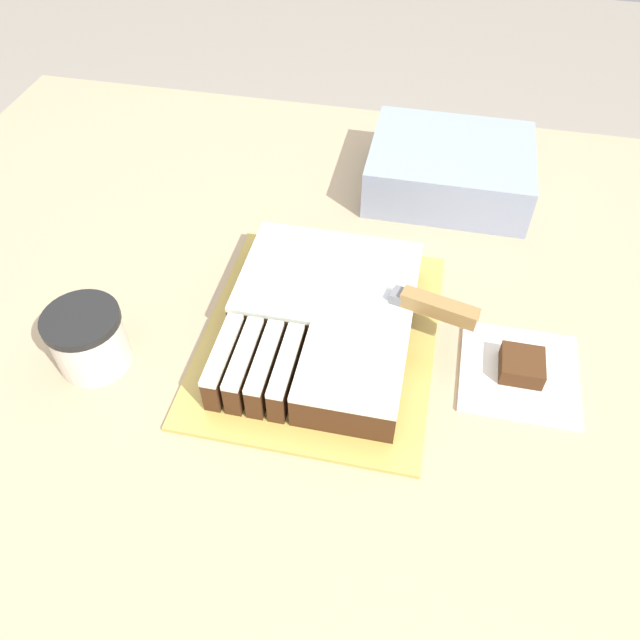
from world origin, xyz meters
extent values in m
plane|color=#9E9384|center=(0.00, 0.00, 0.00)|extent=(8.00, 8.00, 0.00)
cube|color=tan|center=(0.00, 0.00, 0.48)|extent=(1.40, 1.10, 0.96)
cube|color=gold|center=(0.06, -0.07, 0.96)|extent=(0.31, 0.38, 0.01)
cube|color=#472814|center=(0.06, -0.01, 0.99)|extent=(0.24, 0.18, 0.05)
cube|color=white|center=(0.06, -0.01, 1.01)|extent=(0.24, 0.18, 0.01)
cube|color=#472814|center=(0.11, -0.16, 0.99)|extent=(0.13, 0.12, 0.05)
cube|color=white|center=(0.11, -0.16, 1.01)|extent=(0.13, 0.12, 0.01)
cube|color=#472814|center=(-0.05, -0.16, 0.99)|extent=(0.02, 0.12, 0.05)
cube|color=white|center=(-0.05, -0.16, 1.01)|extent=(0.02, 0.12, 0.01)
cube|color=#472814|center=(-0.02, -0.16, 0.99)|extent=(0.02, 0.12, 0.05)
cube|color=white|center=(-0.02, -0.16, 1.01)|extent=(0.02, 0.12, 0.01)
cube|color=#472814|center=(0.01, -0.16, 0.99)|extent=(0.02, 0.12, 0.05)
cube|color=white|center=(0.01, -0.16, 1.01)|extent=(0.02, 0.12, 0.01)
cube|color=#472814|center=(0.03, -0.16, 0.99)|extent=(0.02, 0.12, 0.05)
cube|color=white|center=(0.03, -0.16, 1.01)|extent=(0.02, 0.12, 0.01)
cube|color=silver|center=(0.06, -0.01, 1.02)|extent=(0.21, 0.07, 0.00)
cube|color=slate|center=(0.15, -0.04, 1.03)|extent=(0.02, 0.03, 0.02)
cube|color=olive|center=(0.21, -0.05, 1.03)|extent=(0.10, 0.05, 0.02)
cylinder|color=beige|center=(-0.23, -0.17, 0.99)|extent=(0.09, 0.09, 0.08)
cylinder|color=black|center=(-0.23, -0.17, 1.04)|extent=(0.10, 0.10, 0.01)
cube|color=white|center=(0.33, -0.08, 0.96)|extent=(0.15, 0.15, 0.01)
cube|color=#472814|center=(0.33, -0.08, 0.97)|extent=(0.05, 0.05, 0.03)
cube|color=#8C99B2|center=(0.20, 0.31, 1.00)|extent=(0.27, 0.22, 0.08)
camera|label=1|loc=(0.17, -0.62, 1.61)|focal=35.00mm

